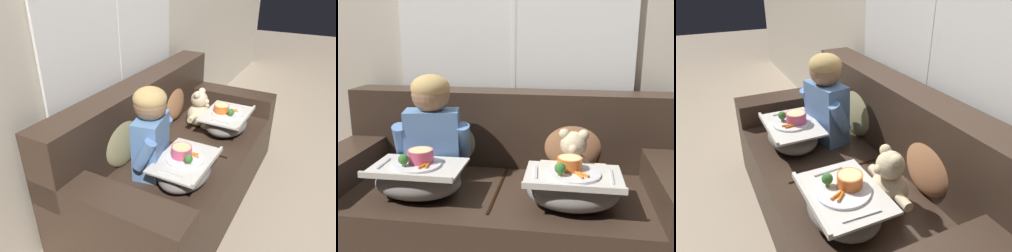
{
  "view_description": "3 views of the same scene",
  "coord_description": "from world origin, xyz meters",
  "views": [
    {
      "loc": [
        -1.86,
        -0.9,
        1.65
      ],
      "look_at": [
        -0.01,
        0.11,
        0.57
      ],
      "focal_mm": 35.0,
      "sensor_mm": 36.0,
      "label": 1
    },
    {
      "loc": [
        0.33,
        -1.9,
        1.25
      ],
      "look_at": [
        0.02,
        0.05,
        0.74
      ],
      "focal_mm": 42.0,
      "sensor_mm": 36.0,
      "label": 2
    },
    {
      "loc": [
        1.4,
        -0.69,
        1.48
      ],
      "look_at": [
        -0.15,
        0.05,
        0.62
      ],
      "focal_mm": 35.0,
      "sensor_mm": 36.0,
      "label": 3
    }
  ],
  "objects": [
    {
      "name": "wall_back_with_window",
      "position": [
        0.0,
        0.54,
        1.31
      ],
      "size": [
        8.0,
        0.08,
        2.6
      ],
      "color": "beige",
      "rests_on": "ground_plane"
    },
    {
      "name": "couch",
      "position": [
        0.0,
        0.06,
        0.31
      ],
      "size": [
        1.92,
        0.92,
        0.87
      ],
      "color": "#38281E",
      "rests_on": "ground_plane"
    },
    {
      "name": "throw_pillow_behind_child",
      "position": [
        -0.37,
        0.27,
        0.62
      ],
      "size": [
        0.4,
        0.19,
        0.41
      ],
      "color": "tan",
      "rests_on": "couch"
    },
    {
      "name": "throw_pillow_behind_teddy",
      "position": [
        0.37,
        0.27,
        0.62
      ],
      "size": [
        0.36,
        0.17,
        0.37
      ],
      "color": "#B2754C",
      "rests_on": "couch"
    },
    {
      "name": "child_figure",
      "position": [
        -0.37,
        0.03,
        0.74
      ],
      "size": [
        0.42,
        0.23,
        0.57
      ],
      "color": "#5B84BC",
      "rests_on": "couch"
    },
    {
      "name": "teddy_bear",
      "position": [
        0.37,
        0.02,
        0.56
      ],
      "size": [
        0.33,
        0.23,
        0.31
      ],
      "color": "beige",
      "rests_on": "couch"
    },
    {
      "name": "lap_tray_child",
      "position": [
        -0.37,
        -0.21,
        0.52
      ],
      "size": [
        0.44,
        0.31,
        0.23
      ],
      "color": "slate",
      "rests_on": "child_figure"
    },
    {
      "name": "lap_tray_teddy",
      "position": [
        0.37,
        -0.21,
        0.52
      ],
      "size": [
        0.44,
        0.33,
        0.23
      ],
      "color": "slate",
      "rests_on": "teddy_bear"
    }
  ]
}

